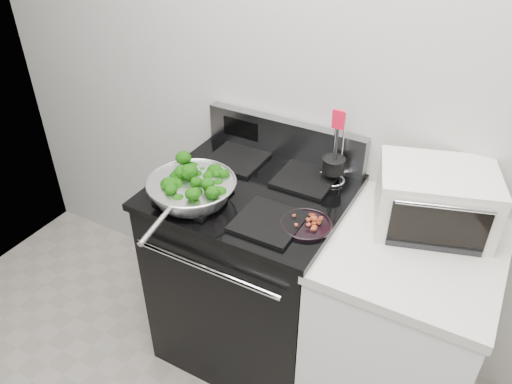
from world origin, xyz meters
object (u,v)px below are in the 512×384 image
Objects in this scene: skillet at (191,189)px; bacon_plate at (306,222)px; toaster_oven at (435,199)px; gas_range at (252,270)px; utensil_holder at (333,169)px.

bacon_plate is (0.47, 0.07, -0.04)m from skillet.
toaster_oven reaches higher than bacon_plate.
gas_range is 5.84× the size of bacon_plate.
gas_range reaches higher than bacon_plate.
utensil_holder is at bearing 38.04° from gas_range.
bacon_plate is at bearing -1.14° from skillet.
utensil_holder reaches higher than toaster_oven.
bacon_plate is 0.49m from toaster_oven.
gas_range is 0.63m from utensil_holder.
utensil_holder is at bearing 154.54° from toaster_oven.
bacon_plate is 0.39× the size of toaster_oven.
toaster_oven is (0.69, 0.15, 0.55)m from gas_range.
gas_range is at bearing 39.23° from skillet.
toaster_oven is at bearing 34.72° from bacon_plate.
toaster_oven is at bearing 12.17° from skillet.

